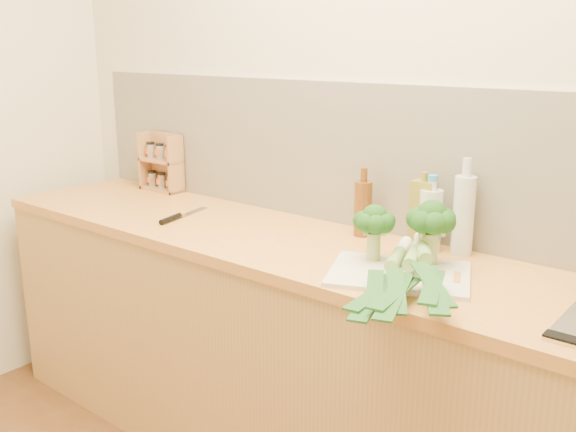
% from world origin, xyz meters
% --- Properties ---
extents(room_shell, '(3.50, 3.50, 3.50)m').
position_xyz_m(room_shell, '(0.00, 1.49, 1.17)').
color(room_shell, beige).
rests_on(room_shell, ground).
extents(counter, '(3.20, 0.62, 0.90)m').
position_xyz_m(counter, '(0.00, 1.20, 0.45)').
color(counter, tan).
rests_on(counter, ground).
extents(chopping_board, '(0.50, 0.44, 0.01)m').
position_xyz_m(chopping_board, '(0.25, 1.12, 0.91)').
color(chopping_board, silver).
rests_on(chopping_board, counter).
extents(broccoli_left, '(0.13, 0.13, 0.18)m').
position_xyz_m(broccoli_left, '(0.13, 1.17, 1.04)').
color(broccoli_left, '#9AAD64').
rests_on(broccoli_left, chopping_board).
extents(broccoli_right, '(0.15, 0.15, 0.21)m').
position_xyz_m(broccoli_right, '(0.29, 1.24, 1.05)').
color(broccoli_right, '#9AAD64').
rests_on(broccoli_right, chopping_board).
extents(leek_front, '(0.27, 0.66, 0.04)m').
position_xyz_m(leek_front, '(0.24, 1.08, 0.94)').
color(leek_front, white).
rests_on(leek_front, chopping_board).
extents(leek_mid, '(0.27, 0.65, 0.04)m').
position_xyz_m(leek_mid, '(0.30, 1.08, 0.95)').
color(leek_mid, white).
rests_on(leek_mid, chopping_board).
extents(leek_back, '(0.37, 0.55, 0.04)m').
position_xyz_m(leek_back, '(0.35, 1.10, 0.97)').
color(leek_back, white).
rests_on(leek_back, chopping_board).
extents(chefs_knife, '(0.09, 0.30, 0.02)m').
position_xyz_m(chefs_knife, '(-0.76, 1.13, 0.91)').
color(chefs_knife, silver).
rests_on(chefs_knife, counter).
extents(spice_rack, '(0.23, 0.09, 0.27)m').
position_xyz_m(spice_rack, '(-1.20, 1.44, 1.02)').
color(spice_rack, tan).
rests_on(spice_rack, counter).
extents(oil_tin, '(0.08, 0.05, 0.26)m').
position_xyz_m(oil_tin, '(0.17, 1.41, 1.02)').
color(oil_tin, olive).
rests_on(oil_tin, counter).
extents(glass_bottle, '(0.07, 0.07, 0.32)m').
position_xyz_m(glass_bottle, '(0.31, 1.43, 1.04)').
color(glass_bottle, silver).
rests_on(glass_bottle, counter).
extents(amber_bottle, '(0.06, 0.06, 0.25)m').
position_xyz_m(amber_bottle, '(-0.06, 1.41, 1.01)').
color(amber_bottle, '#5E3511').
rests_on(amber_bottle, counter).
extents(water_bottle, '(0.08, 0.08, 0.24)m').
position_xyz_m(water_bottle, '(0.21, 1.40, 1.00)').
color(water_bottle, silver).
rests_on(water_bottle, counter).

